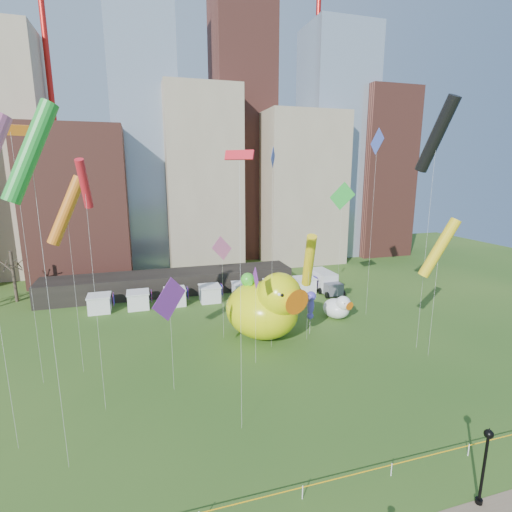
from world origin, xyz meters
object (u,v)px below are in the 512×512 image
object	(u,v)px
seahorse_purple	(311,303)
box_truck	(324,281)
small_duck	(338,307)
seahorse_green	(248,289)
big_duck	(265,307)
lamppost	(485,458)

from	to	relation	value
seahorse_purple	box_truck	world-z (taller)	seahorse_purple
seahorse_purple	small_duck	bearing A→B (deg)	46.46
seahorse_green	seahorse_purple	xyz separation A→B (m)	(6.90, -2.29, -1.56)
big_duck	lamppost	xyz separation A→B (m)	(4.74, -24.92, -0.71)
box_truck	lamppost	bearing A→B (deg)	-105.62
seahorse_green	lamppost	size ratio (longest dim) A/B	1.50
seahorse_green	seahorse_purple	size ratio (longest dim) A/B	1.41
small_duck	lamppost	world-z (taller)	lamppost
big_duck	seahorse_green	xyz separation A→B (m)	(-1.56, 1.72, 1.67)
big_duck	box_truck	size ratio (longest dim) A/B	1.58
seahorse_green	box_truck	bearing A→B (deg)	40.81
small_duck	box_truck	world-z (taller)	small_duck
seahorse_green	box_truck	world-z (taller)	seahorse_green
small_duck	seahorse_purple	distance (m)	6.85
seahorse_purple	box_truck	bearing A→B (deg)	71.99
seahorse_purple	seahorse_green	bearing A→B (deg)	175.51
lamppost	box_truck	bearing A→B (deg)	76.03
big_duck	lamppost	bearing A→B (deg)	-103.73
small_duck	box_truck	bearing A→B (deg)	51.85
seahorse_green	big_duck	bearing A→B (deg)	-44.71
lamppost	big_duck	bearing A→B (deg)	100.77
big_duck	lamppost	size ratio (longest dim) A/B	2.36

